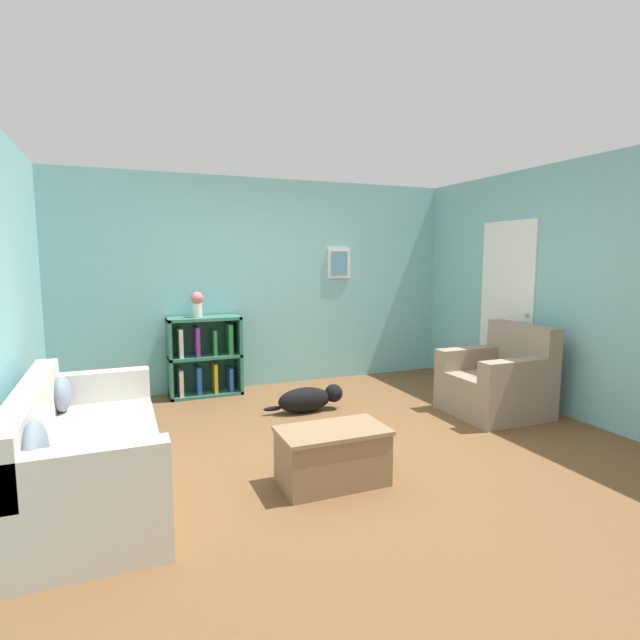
% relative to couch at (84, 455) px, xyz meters
% --- Properties ---
extents(ground_plane, '(14.00, 14.00, 0.00)m').
position_rel_couch_xyz_m(ground_plane, '(2.01, 0.27, -0.30)').
color(ground_plane, brown).
extents(wall_back, '(5.60, 0.13, 2.60)m').
position_rel_couch_xyz_m(wall_back, '(2.01, 2.52, 1.00)').
color(wall_back, '#7AB7BC').
rests_on(wall_back, ground_plane).
extents(wall_right, '(0.16, 5.00, 2.60)m').
position_rel_couch_xyz_m(wall_right, '(4.55, 0.29, 1.00)').
color(wall_right, '#7AB7BC').
rests_on(wall_right, ground_plane).
extents(couch, '(0.87, 2.00, 0.80)m').
position_rel_couch_xyz_m(couch, '(0.00, 0.00, 0.00)').
color(couch, beige).
rests_on(couch, ground_plane).
extents(bookshelf, '(0.84, 0.35, 0.94)m').
position_rel_couch_xyz_m(bookshelf, '(1.19, 2.30, 0.16)').
color(bookshelf, '#2D6B56').
rests_on(bookshelf, ground_plane).
extents(recliner_chair, '(0.89, 0.87, 0.93)m').
position_rel_couch_xyz_m(recliner_chair, '(3.92, 0.40, 0.04)').
color(recliner_chair, gray).
rests_on(recliner_chair, ground_plane).
extents(coffee_table, '(0.78, 0.45, 0.41)m').
position_rel_couch_xyz_m(coffee_table, '(1.65, -0.44, -0.08)').
color(coffee_table, '#846647').
rests_on(coffee_table, ground_plane).
extents(dog, '(0.87, 0.24, 0.27)m').
position_rel_couch_xyz_m(dog, '(2.09, 1.20, -0.16)').
color(dog, black).
rests_on(dog, ground_plane).
extents(vase, '(0.14, 0.14, 0.30)m').
position_rel_couch_xyz_m(vase, '(1.12, 2.27, 0.81)').
color(vase, silver).
rests_on(vase, bookshelf).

